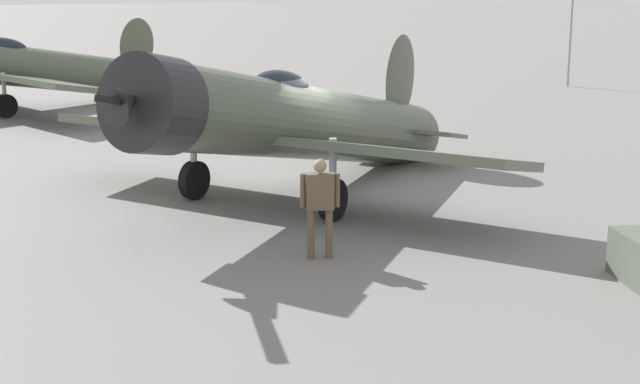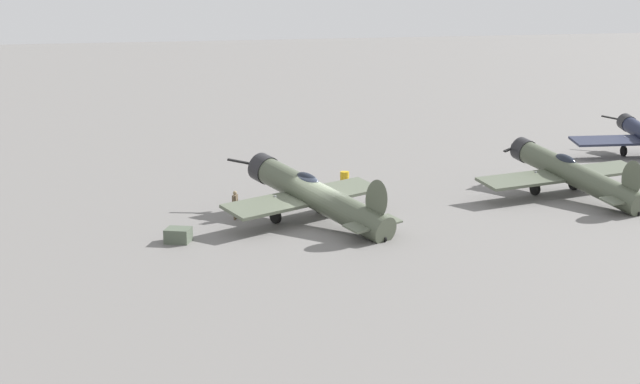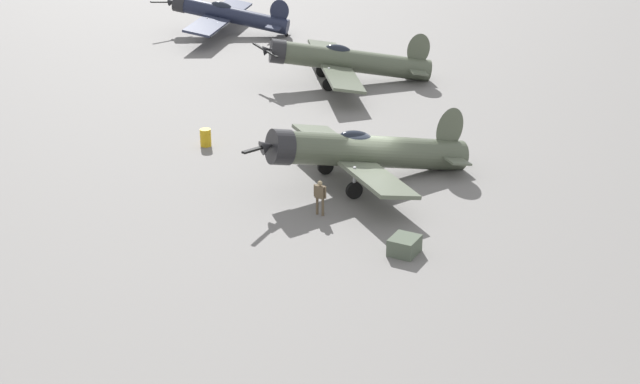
{
  "view_description": "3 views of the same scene",
  "coord_description": "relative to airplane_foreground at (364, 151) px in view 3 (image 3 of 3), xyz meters",
  "views": [
    {
      "loc": [
        11.03,
        15.34,
        4.3
      ],
      "look_at": [
        2.68,
        4.02,
        1.1
      ],
      "focal_mm": 50.98,
      "sensor_mm": 36.0,
      "label": 1
    },
    {
      "loc": [
        -42.04,
        16.54,
        12.08
      ],
      "look_at": [
        0.0,
        0.0,
        1.8
      ],
      "focal_mm": 48.12,
      "sensor_mm": 36.0,
      "label": 2
    },
    {
      "loc": [
        3.69,
        42.19,
        17.2
      ],
      "look_at": [
        2.68,
        4.02,
        1.1
      ],
      "focal_mm": 52.79,
      "sensor_mm": 36.0,
      "label": 3
    }
  ],
  "objects": [
    {
      "name": "equipment_crate",
      "position": [
        -1.13,
        7.77,
        -1.2
      ],
      "size": [
        1.54,
        1.59,
        0.72
      ],
      "rotation": [
        0.0,
        0.0,
        1.05
      ],
      "color": "#4C5647",
      "rests_on": "ground_plane"
    },
    {
      "name": "airplane_far_line",
      "position": [
        8.6,
        -30.96,
        -0.03
      ],
      "size": [
        10.92,
        12.01,
        2.97
      ],
      "rotation": [
        0.0,
        0.0,
        6.06
      ],
      "color": "#1E2338",
      "rests_on": "ground_plane"
    },
    {
      "name": "airplane_foreground",
      "position": [
        0.0,
        0.0,
        0.0
      ],
      "size": [
        11.08,
        10.31,
        3.49
      ],
      "rotation": [
        0.0,
        0.0,
        6.66
      ],
      "color": "#4C5442",
      "rests_on": "ground_plane"
    },
    {
      "name": "airplane_mid_apron",
      "position": [
        0.02,
        -17.01,
        -0.07
      ],
      "size": [
        11.71,
        12.26,
        3.3
      ],
      "rotation": [
        0.0,
        0.0,
        6.39
      ],
      "color": "#4C5442",
      "rests_on": "ground_plane"
    },
    {
      "name": "fuel_drum",
      "position": [
        8.05,
        -5.28,
        -1.09
      ],
      "size": [
        0.62,
        0.62,
        0.94
      ],
      "color": "gold",
      "rests_on": "ground_plane"
    },
    {
      "name": "ground_plane",
      "position": [
        -0.47,
        -0.19,
        -1.56
      ],
      "size": [
        400.0,
        400.0,
        0.0
      ],
      "primitive_type": "plane",
      "color": "slate"
    },
    {
      "name": "ground_crew_mechanic",
      "position": [
        2.2,
        3.83,
        -0.57
      ],
      "size": [
        0.55,
        0.42,
        1.63
      ],
      "rotation": [
        0.0,
        0.0,
        1.01
      ],
      "color": "brown",
      "rests_on": "ground_plane"
    }
  ]
}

